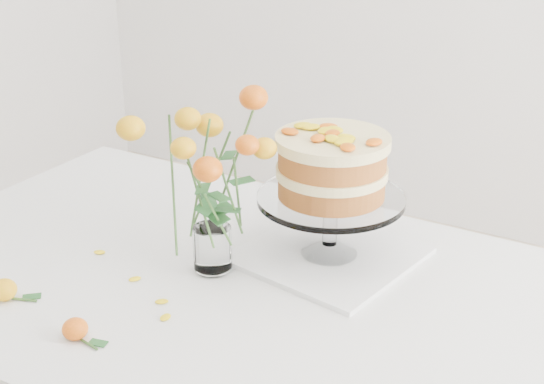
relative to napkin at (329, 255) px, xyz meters
The scene contains 10 objects.
table 0.27m from the napkin, 133.29° to the right, with size 1.43×0.93×0.76m.
napkin is the anchor object (origin of this frame).
cake_stand 0.19m from the napkin, 135.00° to the right, with size 0.31×0.31×0.28m.
rose_vase 0.34m from the napkin, 136.17° to the right, with size 0.29×0.29×0.40m.
loose_rose_near 0.66m from the napkin, 134.56° to the right, with size 0.09×0.05×0.04m.
loose_rose_far 0.56m from the napkin, 116.89° to the right, with size 0.08×0.05×0.04m.
stray_petal_a 0.41m from the napkin, 135.91° to the right, with size 0.03×0.02×0.00m, color yellow.
stray_petal_b 0.38m from the napkin, 120.88° to the right, with size 0.03×0.02×0.00m, color yellow.
stray_petal_c 0.40m from the napkin, 112.94° to the right, with size 0.03×0.02×0.00m, color yellow.
stray_petal_d 0.49m from the napkin, 151.56° to the right, with size 0.03×0.02×0.00m, color yellow.
Camera 1 is at (0.79, -1.10, 1.53)m, focal length 50.00 mm.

